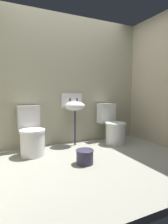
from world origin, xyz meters
The scene contains 7 objects.
ground_plane centered at (0.00, 0.00, -0.04)m, with size 3.52×2.48×0.08m, color gray.
wall_back centered at (0.00, 1.09, 1.23)m, with size 3.52×0.10×2.46m, color #A3A085.
wall_right centered at (1.61, 0.10, 1.23)m, with size 0.10×2.28×2.46m, color tan.
toilet_left centered at (-0.75, 0.69, 0.32)m, with size 0.42×0.61×0.78m.
toilet_right centered at (0.83, 0.69, 0.32)m, with size 0.44×0.62×0.78m.
sink centered at (0.08, 0.88, 0.75)m, with size 0.42×0.35×0.99m.
bucket centered at (-0.13, -0.05, 0.11)m, with size 0.25×0.25×0.20m.
Camera 1 is at (-1.16, -2.26, 1.00)m, focal length 28.70 mm.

